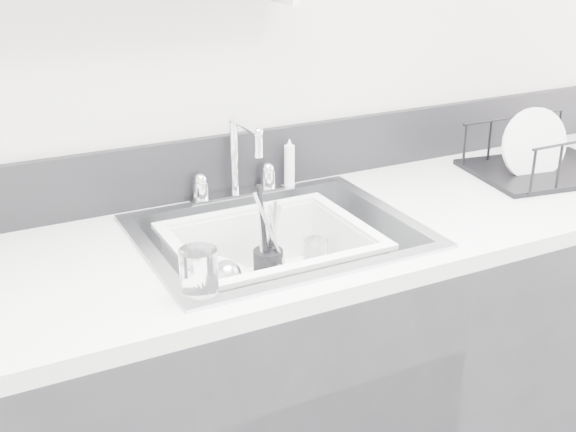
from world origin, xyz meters
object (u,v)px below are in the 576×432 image
counter_run (279,395)px  wash_tub (271,267)px  dish_rack (547,149)px  sink (278,267)px

counter_run → wash_tub: size_ratio=6.99×
dish_rack → sink: bearing=-169.1°
sink → wash_tub: bearing=-155.2°
counter_run → sink: bearing=0.0°
sink → dish_rack: 0.89m
counter_run → sink: size_ratio=5.00×
sink → dish_rack: size_ratio=1.55×
dish_rack → counter_run: bearing=-169.1°
counter_run → sink: sink is taller
counter_run → dish_rack: dish_rack is taller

